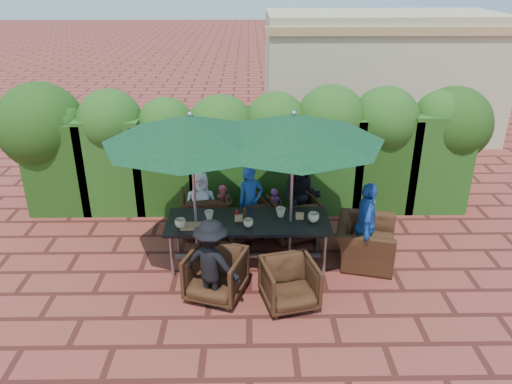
{
  "coord_description": "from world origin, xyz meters",
  "views": [
    {
      "loc": [
        0.01,
        -6.47,
        4.26
      ],
      "look_at": [
        0.11,
        0.4,
        1.15
      ],
      "focal_mm": 35.0,
      "sensor_mm": 36.0,
      "label": 1
    }
  ],
  "objects_px": {
    "umbrella_right": "(294,128)",
    "chair_far_mid": "(244,216)",
    "dining_table": "(248,225)",
    "chair_far_left": "(205,211)",
    "chair_end_right": "(366,236)",
    "umbrella_left": "(191,129)",
    "chair_near_left": "(216,272)",
    "chair_far_right": "(294,216)",
    "chair_near_right": "(290,282)"
  },
  "relations": [
    {
      "from": "chair_far_mid",
      "to": "chair_near_left",
      "type": "bearing_deg",
      "value": 53.95
    },
    {
      "from": "chair_near_left",
      "to": "chair_end_right",
      "type": "bearing_deg",
      "value": 40.2
    },
    {
      "from": "umbrella_left",
      "to": "chair_far_mid",
      "type": "height_order",
      "value": "umbrella_left"
    },
    {
      "from": "chair_end_right",
      "to": "dining_table",
      "type": "bearing_deg",
      "value": 105.95
    },
    {
      "from": "dining_table",
      "to": "chair_far_right",
      "type": "distance_m",
      "value": 1.18
    },
    {
      "from": "chair_far_mid",
      "to": "chair_near_left",
      "type": "xyz_separation_m",
      "value": [
        -0.38,
        -1.74,
        0.01
      ]
    },
    {
      "from": "chair_far_mid",
      "to": "chair_near_left",
      "type": "relative_size",
      "value": 0.96
    },
    {
      "from": "chair_far_left",
      "to": "chair_near_left",
      "type": "relative_size",
      "value": 1.07
    },
    {
      "from": "umbrella_left",
      "to": "chair_far_right",
      "type": "xyz_separation_m",
      "value": [
        1.56,
        0.91,
        -1.82
      ]
    },
    {
      "from": "umbrella_right",
      "to": "chair_far_mid",
      "type": "bearing_deg",
      "value": 127.49
    },
    {
      "from": "chair_far_left",
      "to": "umbrella_left",
      "type": "bearing_deg",
      "value": 82.2
    },
    {
      "from": "dining_table",
      "to": "umbrella_right",
      "type": "distance_m",
      "value": 1.67
    },
    {
      "from": "umbrella_left",
      "to": "chair_far_left",
      "type": "relative_size",
      "value": 3.06
    },
    {
      "from": "chair_far_mid",
      "to": "chair_near_left",
      "type": "height_order",
      "value": "chair_near_left"
    },
    {
      "from": "chair_far_mid",
      "to": "umbrella_left",
      "type": "bearing_deg",
      "value": 30.07
    },
    {
      "from": "dining_table",
      "to": "chair_far_mid",
      "type": "bearing_deg",
      "value": 94.6
    },
    {
      "from": "dining_table",
      "to": "chair_far_left",
      "type": "distance_m",
      "value": 1.29
    },
    {
      "from": "chair_near_right",
      "to": "umbrella_left",
      "type": "bearing_deg",
      "value": 129.63
    },
    {
      "from": "umbrella_right",
      "to": "umbrella_left",
      "type": "bearing_deg",
      "value": -178.5
    },
    {
      "from": "chair_far_mid",
      "to": "chair_near_left",
      "type": "distance_m",
      "value": 1.79
    },
    {
      "from": "dining_table",
      "to": "chair_far_mid",
      "type": "distance_m",
      "value": 0.96
    },
    {
      "from": "umbrella_right",
      "to": "chair_near_left",
      "type": "distance_m",
      "value": 2.28
    },
    {
      "from": "dining_table",
      "to": "chair_far_right",
      "type": "relative_size",
      "value": 3.14
    },
    {
      "from": "chair_end_right",
      "to": "umbrella_left",
      "type": "bearing_deg",
      "value": 106.96
    },
    {
      "from": "chair_far_left",
      "to": "chair_far_right",
      "type": "bearing_deg",
      "value": 167.24
    },
    {
      "from": "chair_far_left",
      "to": "chair_end_right",
      "type": "height_order",
      "value": "chair_end_right"
    },
    {
      "from": "chair_far_mid",
      "to": "chair_far_right",
      "type": "distance_m",
      "value": 0.85
    },
    {
      "from": "umbrella_left",
      "to": "umbrella_right",
      "type": "distance_m",
      "value": 1.43
    },
    {
      "from": "umbrella_left",
      "to": "chair_far_left",
      "type": "height_order",
      "value": "umbrella_left"
    },
    {
      "from": "chair_far_left",
      "to": "chair_end_right",
      "type": "bearing_deg",
      "value": 153.35
    },
    {
      "from": "umbrella_left",
      "to": "umbrella_right",
      "type": "relative_size",
      "value": 0.97
    },
    {
      "from": "chair_end_right",
      "to": "umbrella_right",
      "type": "bearing_deg",
      "value": 108.19
    },
    {
      "from": "umbrella_left",
      "to": "chair_far_mid",
      "type": "xyz_separation_m",
      "value": [
        0.71,
        0.97,
        -1.84
      ]
    },
    {
      "from": "umbrella_left",
      "to": "chair_far_mid",
      "type": "distance_m",
      "value": 2.2
    },
    {
      "from": "chair_far_left",
      "to": "chair_far_mid",
      "type": "relative_size",
      "value": 1.11
    },
    {
      "from": "chair_far_right",
      "to": "chair_far_mid",
      "type": "bearing_deg",
      "value": -22.52
    },
    {
      "from": "umbrella_left",
      "to": "chair_far_left",
      "type": "distance_m",
      "value": 2.1
    },
    {
      "from": "umbrella_left",
      "to": "chair_far_right",
      "type": "relative_size",
      "value": 3.19
    },
    {
      "from": "umbrella_left",
      "to": "chair_end_right",
      "type": "bearing_deg",
      "value": 2.52
    },
    {
      "from": "dining_table",
      "to": "chair_near_left",
      "type": "relative_size",
      "value": 3.23
    },
    {
      "from": "umbrella_right",
      "to": "chair_near_right",
      "type": "relative_size",
      "value": 3.62
    },
    {
      "from": "chair_far_right",
      "to": "chair_near_left",
      "type": "distance_m",
      "value": 2.08
    },
    {
      "from": "umbrella_right",
      "to": "chair_far_right",
      "type": "bearing_deg",
      "value": 81.33
    },
    {
      "from": "chair_far_left",
      "to": "chair_far_right",
      "type": "distance_m",
      "value": 1.54
    },
    {
      "from": "chair_far_mid",
      "to": "chair_far_left",
      "type": "bearing_deg",
      "value": -33.31
    },
    {
      "from": "chair_far_right",
      "to": "chair_near_right",
      "type": "xyz_separation_m",
      "value": [
        -0.21,
        -1.89,
        -0.03
      ]
    },
    {
      "from": "umbrella_left",
      "to": "chair_near_right",
      "type": "xyz_separation_m",
      "value": [
        1.35,
        -0.98,
        -1.85
      ]
    },
    {
      "from": "dining_table",
      "to": "umbrella_left",
      "type": "bearing_deg",
      "value": -175.11
    },
    {
      "from": "chair_near_left",
      "to": "chair_end_right",
      "type": "distance_m",
      "value": 2.46
    },
    {
      "from": "chair_end_right",
      "to": "chair_far_right",
      "type": "bearing_deg",
      "value": 67.67
    }
  ]
}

